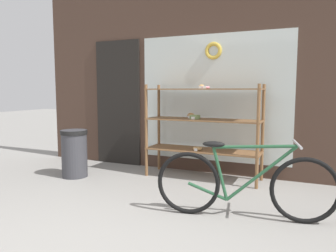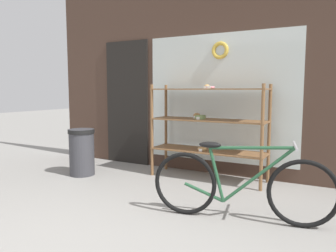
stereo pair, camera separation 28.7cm
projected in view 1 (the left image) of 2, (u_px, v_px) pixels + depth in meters
storefront_facade at (199, 60)px, 4.99m from camera, size 5.73×0.13×3.56m
display_case at (203, 122)px, 4.68m from camera, size 1.65×0.47×1.35m
bicycle at (244, 184)px, 3.23m from camera, size 1.74×0.51×0.78m
trash_bin at (74, 152)px, 4.80m from camera, size 0.39×0.39×0.69m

